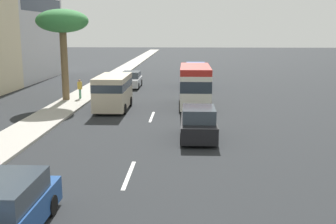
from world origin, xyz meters
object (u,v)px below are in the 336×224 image
object	(u,v)px
minibus_second	(195,85)
pedestrian_near_lamp	(80,88)
palm_tree	(62,23)
car_fourth	(3,211)
van_fifth	(196,74)
car_sixth	(198,124)
van_lead	(113,90)
car_third	(131,80)

from	to	relation	value
minibus_second	pedestrian_near_lamp	distance (m)	9.66
pedestrian_near_lamp	palm_tree	size ratio (longest dim) A/B	0.22
car_fourth	van_fifth	bearing A→B (deg)	168.83
car_sixth	minibus_second	bearing A→B (deg)	0.03
van_lead	car_third	bearing A→B (deg)	-178.60
pedestrian_near_lamp	palm_tree	distance (m)	5.27
minibus_second	palm_tree	size ratio (longest dim) A/B	0.86
car_third	van_fifth	world-z (taller)	van_fifth
car_fourth	palm_tree	distance (m)	22.63
minibus_second	car_fourth	bearing A→B (deg)	163.81
van_fifth	car_sixth	world-z (taller)	van_fifth
minibus_second	car_fourth	xyz separation A→B (m)	(-19.54, 5.68, -0.91)
car_third	van_fifth	size ratio (longest dim) A/B	0.81
car_third	van_lead	bearing A→B (deg)	1.40
pedestrian_near_lamp	palm_tree	bearing A→B (deg)	35.97
palm_tree	van_fifth	bearing A→B (deg)	-50.06
van_fifth	pedestrian_near_lamp	bearing A→B (deg)	130.80
van_lead	minibus_second	distance (m)	6.02
van_lead	car_fourth	world-z (taller)	van_lead
car_third	car_fourth	size ratio (longest dim) A/B	0.89
minibus_second	van_fifth	bearing A→B (deg)	-1.70
minibus_second	pedestrian_near_lamp	world-z (taller)	minibus_second
car_third	pedestrian_near_lamp	world-z (taller)	pedestrian_near_lamp
car_sixth	palm_tree	distance (m)	15.95
car_fourth	pedestrian_near_lamp	distance (m)	22.37
van_lead	palm_tree	xyz separation A→B (m)	(3.34, 4.44, 4.73)
van_lead	minibus_second	world-z (taller)	minibus_second
car_third	car_fourth	distance (m)	29.76
car_third	pedestrian_near_lamp	distance (m)	8.31
van_fifth	car_sixth	size ratio (longest dim) A/B	1.26
minibus_second	palm_tree	xyz separation A→B (m)	(1.95, 10.29, 4.48)
minibus_second	car_fourth	world-z (taller)	minibus_second
minibus_second	car_sixth	xyz separation A→B (m)	(-8.99, -0.01, -0.86)
minibus_second	car_third	bearing A→B (deg)	31.01
car_sixth	car_third	bearing A→B (deg)	17.74
car_sixth	pedestrian_near_lamp	xyz separation A→B (m)	(11.53, 9.31, 0.20)
car_third	minibus_second	bearing A→B (deg)	31.01
car_fourth	van_fifth	world-z (taller)	van_fifth
minibus_second	van_fifth	world-z (taller)	minibus_second
minibus_second	van_fifth	size ratio (longest dim) A/B	1.19
palm_tree	van_lead	bearing A→B (deg)	-126.97
van_lead	palm_tree	distance (m)	7.30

